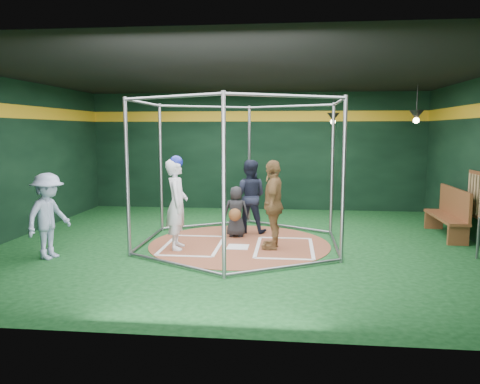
# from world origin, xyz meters

# --- Properties ---
(room_shell) EXTENTS (10.10, 9.10, 3.53)m
(room_shell) POSITION_xyz_m (0.00, 0.01, 1.75)
(room_shell) COLOR #0C3714
(room_shell) RESTS_ON ground
(clay_disc) EXTENTS (3.80, 3.80, 0.01)m
(clay_disc) POSITION_xyz_m (0.00, 0.00, 0.01)
(clay_disc) COLOR brown
(clay_disc) RESTS_ON ground
(home_plate) EXTENTS (0.43, 0.43, 0.01)m
(home_plate) POSITION_xyz_m (0.00, -0.30, 0.02)
(home_plate) COLOR white
(home_plate) RESTS_ON clay_disc
(batter_box_left) EXTENTS (1.17, 1.77, 0.01)m
(batter_box_left) POSITION_xyz_m (-0.95, -0.25, 0.02)
(batter_box_left) COLOR white
(batter_box_left) RESTS_ON clay_disc
(batter_box_right) EXTENTS (1.17, 1.77, 0.01)m
(batter_box_right) POSITION_xyz_m (0.95, -0.25, 0.02)
(batter_box_right) COLOR white
(batter_box_right) RESTS_ON clay_disc
(batting_cage) EXTENTS (4.05, 4.67, 3.00)m
(batting_cage) POSITION_xyz_m (-0.00, -0.00, 1.50)
(batting_cage) COLOR gray
(batting_cage) RESTS_ON ground
(bat_rack) EXTENTS (0.07, 1.25, 0.98)m
(bat_rack) POSITION_xyz_m (4.93, 0.40, 1.05)
(bat_rack) COLOR brown
(bat_rack) RESTS_ON room_shell
(pendant_lamp_near) EXTENTS (0.34, 0.34, 0.90)m
(pendant_lamp_near) POSITION_xyz_m (2.20, 3.60, 2.74)
(pendant_lamp_near) COLOR black
(pendant_lamp_near) RESTS_ON room_shell
(pendant_lamp_far) EXTENTS (0.34, 0.34, 0.90)m
(pendant_lamp_far) POSITION_xyz_m (4.00, 2.00, 2.74)
(pendant_lamp_far) COLOR black
(pendant_lamp_far) RESTS_ON room_shell
(batter_figure) EXTENTS (0.53, 0.72, 1.88)m
(batter_figure) POSITION_xyz_m (-1.21, -0.53, 0.95)
(batter_figure) COLOR silver
(batter_figure) RESTS_ON clay_disc
(visitor_leopard) EXTENTS (0.50, 1.07, 1.79)m
(visitor_leopard) POSITION_xyz_m (0.71, -0.29, 0.91)
(visitor_leopard) COLOR #A87D48
(visitor_leopard) RESTS_ON clay_disc
(catcher_figure) EXTENTS (0.56, 0.58, 1.14)m
(catcher_figure) POSITION_xyz_m (-0.15, 0.66, 0.58)
(catcher_figure) COLOR black
(catcher_figure) RESTS_ON clay_disc
(umpire) EXTENTS (0.88, 0.71, 1.70)m
(umpire) POSITION_xyz_m (0.10, 1.15, 0.86)
(umpire) COLOR black
(umpire) RESTS_ON clay_disc
(bystander_blue) EXTENTS (0.83, 1.15, 1.61)m
(bystander_blue) POSITION_xyz_m (-3.42, -1.45, 0.80)
(bystander_blue) COLOR #9DADD0
(bystander_blue) RESTS_ON ground
(dugout_bench) EXTENTS (0.44, 1.90, 1.11)m
(dugout_bench) POSITION_xyz_m (4.64, 1.23, 0.56)
(dugout_bench) COLOR brown
(dugout_bench) RESTS_ON ground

